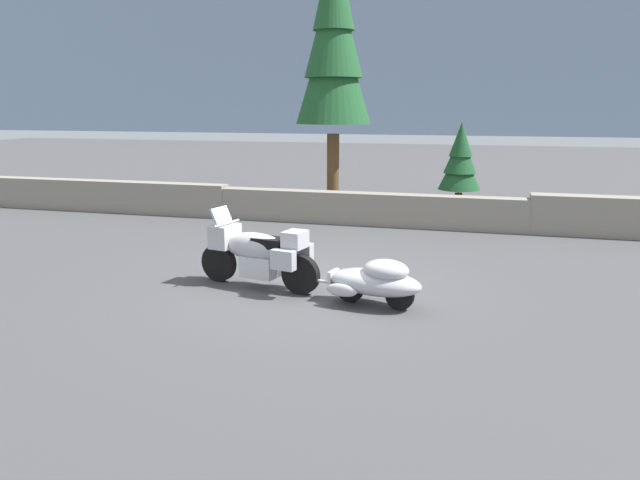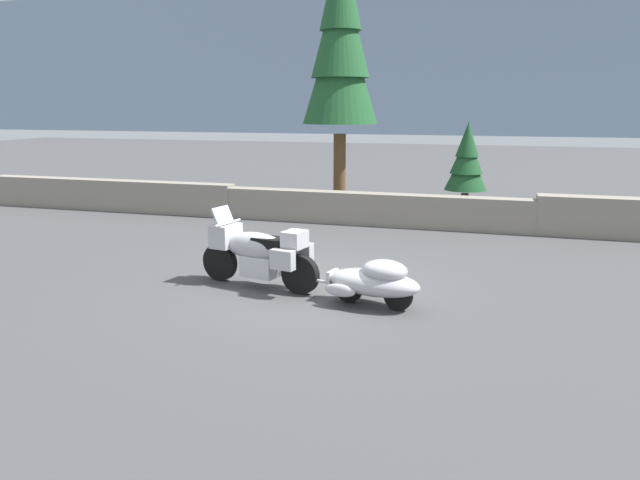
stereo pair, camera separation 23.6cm
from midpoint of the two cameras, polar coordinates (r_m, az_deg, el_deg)
name	(u,v)px [view 1 (the left image)]	position (r m, az deg, el deg)	size (l,w,h in m)	color
ground_plane	(307,285)	(10.32, -1.88, -4.38)	(80.00, 80.00, 0.00)	#424244
stone_guard_wall	(388,208)	(15.46, 6.15, 3.04)	(24.00, 0.60, 0.96)	gray
distant_ridgeline	(468,76)	(105.22, 13.98, 15.06)	(240.00, 80.00, 16.00)	#7F93AD
touring_motorcycle	(258,252)	(10.13, -6.67, -1.13)	(2.29, 1.03, 1.33)	black
car_shaped_trailer	(375,280)	(9.20, 4.59, -3.87)	(2.23, 1.01, 0.76)	black
pine_tree_tall	(334,40)	(17.67, 0.91, 18.67)	(2.16, 2.16, 7.77)	brown
pine_tree_secondary	(460,160)	(16.22, 12.90, 7.53)	(1.11, 1.11, 2.64)	brown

